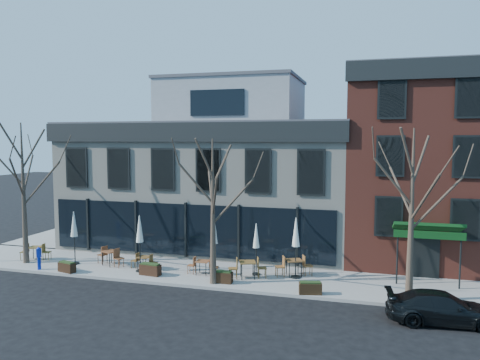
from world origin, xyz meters
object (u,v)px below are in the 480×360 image
(parked_sedan, at_px, (442,308))
(call_box, at_px, (39,257))
(umbrella_0, at_px, (74,227))
(cafe_set_0, at_px, (36,252))

(parked_sedan, relative_size, call_box, 3.41)
(parked_sedan, bearing_deg, umbrella_0, 74.92)
(call_box, height_order, cafe_set_0, call_box)
(parked_sedan, height_order, call_box, call_box)
(umbrella_0, bearing_deg, cafe_set_0, 176.98)
(parked_sedan, bearing_deg, cafe_set_0, 75.73)
(call_box, height_order, umbrella_0, umbrella_0)
(cafe_set_0, bearing_deg, umbrella_0, -3.02)
(parked_sedan, height_order, umbrella_0, umbrella_0)
(parked_sedan, xyz_separation_m, umbrella_0, (-18.73, 3.10, 1.64))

